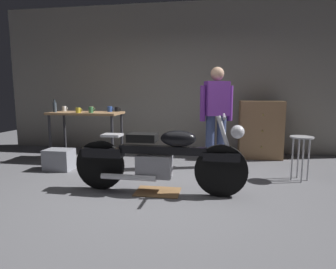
% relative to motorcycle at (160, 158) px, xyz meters
% --- Properties ---
extents(ground_plane, '(12.00, 12.00, 0.00)m').
position_rel_motorcycle_xyz_m(ground_plane, '(0.01, -0.04, -0.45)').
color(ground_plane, slate).
extents(back_wall, '(8.00, 0.12, 3.10)m').
position_rel_motorcycle_xyz_m(back_wall, '(0.01, 2.76, 1.10)').
color(back_wall, gray).
rests_on(back_wall, ground_plane).
extents(workbench, '(1.30, 0.64, 0.90)m').
position_rel_motorcycle_xyz_m(workbench, '(-1.68, 1.56, 0.34)').
color(workbench, '#99724C').
rests_on(workbench, ground_plane).
extents(motorcycle, '(2.19, 0.60, 1.00)m').
position_rel_motorcycle_xyz_m(motorcycle, '(0.00, 0.00, 0.00)').
color(motorcycle, black).
rests_on(motorcycle, ground_plane).
extents(person_standing, '(0.53, 0.35, 1.67)m').
position_rel_motorcycle_xyz_m(person_standing, '(0.69, 1.39, 0.48)').
color(person_standing, '#3B4874').
rests_on(person_standing, ground_plane).
extents(shop_stool, '(0.32, 0.32, 0.64)m').
position_rel_motorcycle_xyz_m(shop_stool, '(1.90, 0.83, 0.05)').
color(shop_stool, '#B2B2B7').
rests_on(shop_stool, ground_plane).
extents(wooden_dresser, '(0.80, 0.47, 1.10)m').
position_rel_motorcycle_xyz_m(wooden_dresser, '(1.54, 2.26, 0.10)').
color(wooden_dresser, '#99724C').
rests_on(wooden_dresser, ground_plane).
extents(drip_tray, '(0.56, 0.40, 0.01)m').
position_rel_motorcycle_xyz_m(drip_tray, '(-0.03, 0.00, -0.44)').
color(drip_tray, olive).
rests_on(drip_tray, ground_plane).
extents(storage_bin, '(0.44, 0.32, 0.34)m').
position_rel_motorcycle_xyz_m(storage_bin, '(-1.83, 0.81, -0.28)').
color(storage_bin, gray).
rests_on(storage_bin, ground_plane).
extents(mug_yellow_tall, '(0.12, 0.09, 0.09)m').
position_rel_motorcycle_xyz_m(mug_yellow_tall, '(-1.72, 1.34, 0.50)').
color(mug_yellow_tall, yellow).
rests_on(mug_yellow_tall, workbench).
extents(mug_white_ceramic, '(0.12, 0.08, 0.09)m').
position_rel_motorcycle_xyz_m(mug_white_ceramic, '(-2.23, 1.77, 0.50)').
color(mug_white_ceramic, white).
rests_on(mug_white_ceramic, workbench).
extents(mug_black_matte, '(0.12, 0.09, 0.09)m').
position_rel_motorcycle_xyz_m(mug_black_matte, '(-1.16, 1.80, 0.49)').
color(mug_black_matte, black).
rests_on(mug_black_matte, workbench).
extents(mug_blue_enamel, '(0.12, 0.09, 0.10)m').
position_rel_motorcycle_xyz_m(mug_blue_enamel, '(-1.28, 1.71, 0.50)').
color(mug_blue_enamel, '#2D51AD').
rests_on(mug_blue_enamel, workbench).
extents(mug_brown_stoneware, '(0.11, 0.08, 0.10)m').
position_rel_motorcycle_xyz_m(mug_brown_stoneware, '(-1.57, 1.56, 0.50)').
color(mug_brown_stoneware, brown).
rests_on(mug_brown_stoneware, workbench).
extents(mug_green_speckled, '(0.12, 0.08, 0.11)m').
position_rel_motorcycle_xyz_m(mug_green_speckled, '(-1.50, 1.37, 0.51)').
color(mug_green_speckled, '#3D7F4C').
rests_on(mug_green_speckled, workbench).
extents(bottle, '(0.06, 0.06, 0.24)m').
position_rel_motorcycle_xyz_m(bottle, '(-2.22, 1.41, 0.55)').
color(bottle, '#3F4C59').
rests_on(bottle, workbench).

